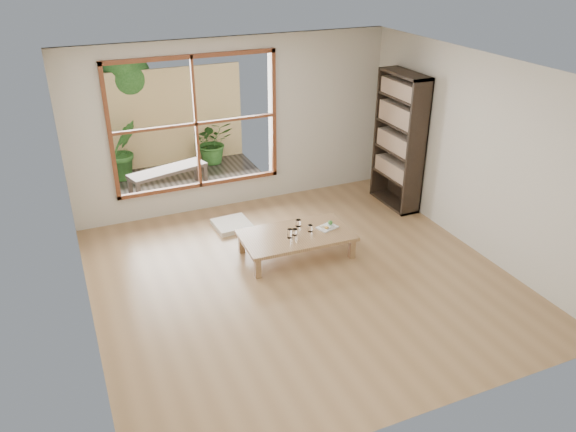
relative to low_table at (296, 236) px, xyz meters
name	(u,v)px	position (x,y,z in m)	size (l,w,h in m)	color
ground	(300,278)	(-0.19, -0.54, -0.28)	(5.00, 5.00, 0.00)	#A57F52
low_table	(296,236)	(0.00, 0.00, 0.00)	(1.50, 0.87, 0.32)	#9D7B4C
floor_cushion	(232,225)	(-0.54, 1.12, -0.25)	(0.51, 0.51, 0.07)	beige
bookshelf	(399,141)	(2.12, 0.88, 0.76)	(0.34, 0.94, 2.10)	black
glass_tall	(290,233)	(-0.12, -0.06, 0.10)	(0.07, 0.07, 0.12)	silver
glass_mid	(310,228)	(0.20, -0.01, 0.09)	(0.07, 0.07, 0.09)	silver
glass_short	(298,223)	(0.11, 0.19, 0.09)	(0.07, 0.07, 0.09)	silver
glass_small	(295,232)	(-0.03, -0.03, 0.08)	(0.07, 0.07, 0.09)	silver
food_tray	(328,226)	(0.46, -0.01, 0.06)	(0.31, 0.26, 0.08)	white
deck	(185,183)	(-0.79, 3.02, -0.28)	(2.80, 2.00, 0.05)	#3E352D
garden_bench	(168,172)	(-1.12, 2.70, 0.10)	(1.36, 0.73, 0.41)	black
bamboo_fence	(167,118)	(-0.79, 4.02, 0.62)	(2.80, 0.06, 1.80)	tan
shrub_right	(213,142)	(-0.04, 3.74, 0.15)	(0.74, 0.64, 0.82)	#306023
shrub_left	(123,150)	(-1.69, 3.61, 0.26)	(0.57, 0.46, 1.04)	#306023
garden_tree	(122,78)	(-1.46, 4.32, 1.34)	(1.04, 0.85, 2.22)	#4C3D2D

